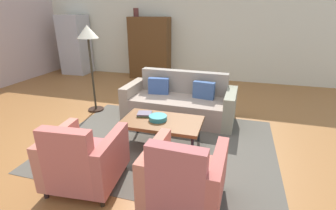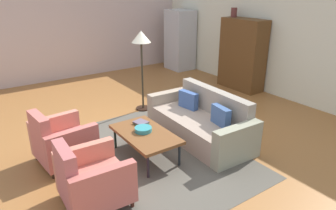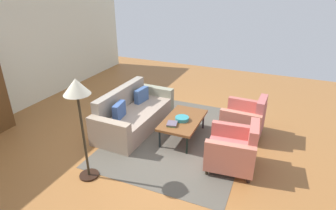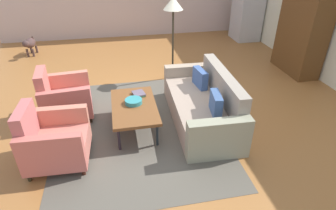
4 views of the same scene
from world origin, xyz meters
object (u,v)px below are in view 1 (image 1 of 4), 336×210
(armchair_left, at_px, (83,161))
(vase_tall, at_px, (136,12))
(refrigerator, at_px, (75,45))
(floor_lamp, at_px, (88,40))
(couch, at_px, (180,102))
(fruit_bowl, at_px, (158,118))
(armchair_right, at_px, (183,180))
(coffee_table, at_px, (162,123))
(cabinet, at_px, (150,48))
(book_stack, at_px, (145,114))

(armchair_left, distance_m, vase_tall, 5.47)
(refrigerator, relative_size, floor_lamp, 1.08)
(vase_tall, xyz_separation_m, refrigerator, (-2.14, -0.10, -0.99))
(refrigerator, bearing_deg, vase_tall, 2.67)
(couch, height_order, floor_lamp, floor_lamp)
(couch, relative_size, fruit_bowl, 7.76)
(couch, distance_m, refrigerator, 4.92)
(armchair_right, bearing_deg, coffee_table, 119.37)
(coffee_table, relative_size, vase_tall, 5.10)
(coffee_table, height_order, vase_tall, vase_tall)
(refrigerator, bearing_deg, cabinet, 2.36)
(couch, bearing_deg, floor_lamp, 7.54)
(armchair_left, bearing_deg, vase_tall, 100.32)
(couch, height_order, coffee_table, couch)
(cabinet, xyz_separation_m, vase_tall, (-0.40, -0.00, 1.02))
(armchair_right, distance_m, vase_tall, 5.89)
(armchair_left, height_order, floor_lamp, floor_lamp)
(fruit_bowl, bearing_deg, refrigerator, 137.14)
(armchair_right, distance_m, fruit_bowl, 1.34)
(book_stack, distance_m, floor_lamp, 1.98)
(armchair_left, bearing_deg, coffee_table, 57.82)
(fruit_bowl, bearing_deg, coffee_table, -0.00)
(book_stack, bearing_deg, vase_tall, 113.95)
(coffee_table, relative_size, armchair_right, 1.36)
(armchair_left, relative_size, vase_tall, 3.74)
(armchair_right, height_order, refrigerator, refrigerator)
(coffee_table, height_order, book_stack, book_stack)
(couch, relative_size, coffee_table, 1.77)
(armchair_left, height_order, book_stack, armchair_left)
(coffee_table, relative_size, armchair_left, 1.36)
(coffee_table, xyz_separation_m, armchair_right, (0.60, -1.17, -0.05))
(armchair_left, bearing_deg, refrigerator, 120.40)
(book_stack, xyz_separation_m, refrigerator, (-3.82, 3.67, 0.48))
(book_stack, bearing_deg, fruit_bowl, -22.78)
(vase_tall, bearing_deg, armchair_right, -62.82)
(cabinet, bearing_deg, refrigerator, -177.64)
(armchair_left, xyz_separation_m, fruit_bowl, (0.53, 1.17, 0.12))
(coffee_table, xyz_separation_m, refrigerator, (-4.13, 3.78, 0.54))
(armchair_left, xyz_separation_m, refrigerator, (-3.54, 4.95, 0.58))
(couch, bearing_deg, coffee_table, 91.66)
(couch, xyz_separation_m, floor_lamp, (-1.78, -0.18, 1.16))
(armchair_right, bearing_deg, armchair_left, -177.76)
(armchair_right, height_order, fruit_bowl, armchair_right)
(book_stack, distance_m, refrigerator, 5.32)
(couch, distance_m, cabinet, 3.20)
(armchair_left, height_order, armchair_right, same)
(armchair_left, xyz_separation_m, armchair_right, (1.19, -0.00, 0.00))
(armchair_right, distance_m, refrigerator, 6.87)
(couch, relative_size, armchair_right, 2.42)
(fruit_bowl, height_order, cabinet, cabinet)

